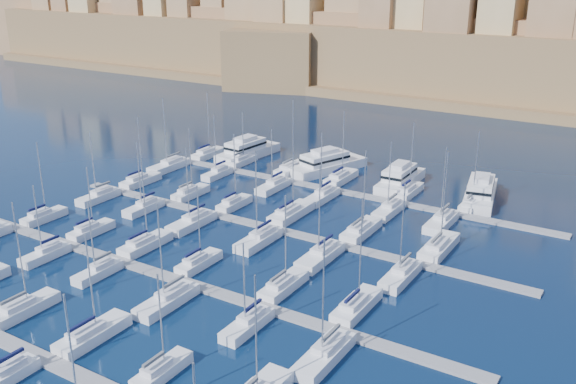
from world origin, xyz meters
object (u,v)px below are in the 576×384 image
Objects in this scene: motor_yacht_d at (480,192)px; motor_yacht_b at (327,163)px; sailboat_2 at (24,308)px; sailboat_4 at (161,371)px; motor_yacht_c at (400,178)px; motor_yacht_a at (247,150)px.

motor_yacht_b is at bearing 178.94° from motor_yacht_d.
sailboat_2 reaches higher than sailboat_4.
sailboat_4 is (23.32, -0.70, -0.03)m from sailboat_2.
motor_yacht_d is (36.58, 70.13, 0.98)m from sailboat_2.
motor_yacht_c is at bearing 91.85° from sailboat_4.
motor_yacht_b is at bearing 1.29° from motor_yacht_a.
motor_yacht_c is (21.04, 69.67, 0.98)m from sailboat_2.
motor_yacht_c is 0.91× the size of motor_yacht_d.
sailboat_4 is 0.70× the size of motor_yacht_d.
sailboat_4 reaches higher than motor_yacht_a.
sailboat_2 is 72.02m from motor_yacht_a.
motor_yacht_d is at bearing 1.71° from motor_yacht_c.
sailboat_2 is at bearing -117.54° from motor_yacht_d.
motor_yacht_b is (4.27, 70.73, 0.98)m from sailboat_2.
sailboat_4 is 0.65× the size of motor_yacht_b.
sailboat_4 is 0.70× the size of motor_yacht_a.
motor_yacht_c is (36.76, -0.61, -0.00)m from motor_yacht_a.
sailboat_2 reaches higher than motor_yacht_b.
motor_yacht_c is (16.77, -1.06, -0.00)m from motor_yacht_b.
sailboat_4 is at bearing -61.19° from motor_yacht_a.
sailboat_4 is 0.77× the size of motor_yacht_c.
motor_yacht_b is 1.08× the size of motor_yacht_d.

